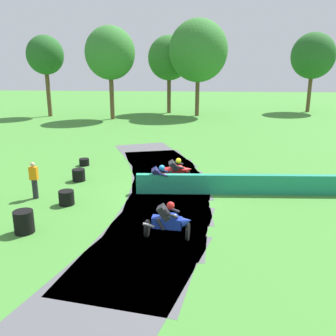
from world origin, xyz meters
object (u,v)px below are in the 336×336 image
motorcycle_lead_blue (169,221)px  tire_stack_far (84,162)px  motorcycle_chase_black (161,179)px  tire_stack_mid_b (79,175)px  tire_stack_mid_a (66,198)px  track_marshal (34,180)px  tire_stack_near (24,222)px  motorcycle_trailing_red (177,171)px

motorcycle_lead_blue → tire_stack_far: bearing=122.0°
motorcycle_chase_black → tire_stack_mid_b: size_ratio=2.64×
tire_stack_mid_a → track_marshal: bearing=158.5°
motorcycle_lead_blue → motorcycle_chase_black: motorcycle_lead_blue is taller
tire_stack_near → tire_stack_mid_a: tire_stack_near is taller
motorcycle_lead_blue → track_marshal: size_ratio=1.05×
motorcycle_lead_blue → tire_stack_far: motorcycle_lead_blue is taller
tire_stack_near → motorcycle_chase_black: bearing=45.7°
tire_stack_mid_a → tire_stack_far: (-1.04, 6.03, -0.10)m
tire_stack_near → tire_stack_far: tire_stack_near is taller
motorcycle_chase_black → tire_stack_near: bearing=-134.3°
tire_stack_far → tire_stack_near: bearing=-87.0°
motorcycle_lead_blue → tire_stack_mid_a: size_ratio=2.67×
tire_stack_far → track_marshal: size_ratio=0.35×
motorcycle_chase_black → tire_stack_mid_a: 4.20m
motorcycle_trailing_red → tire_stack_far: motorcycle_trailing_red is taller
motorcycle_trailing_red → tire_stack_mid_b: 4.92m
motorcycle_lead_blue → motorcycle_chase_black: 4.69m
motorcycle_chase_black → tire_stack_mid_b: motorcycle_chase_black is taller
motorcycle_chase_black → tire_stack_mid_b: 4.49m
motorcycle_lead_blue → motorcycle_trailing_red: (-0.06, 6.03, -0.03)m
tire_stack_mid_a → tire_stack_near: bearing=-102.3°
tire_stack_mid_a → tire_stack_far: tire_stack_mid_a is taller
tire_stack_near → tire_stack_mid_a: (0.59, 2.69, -0.10)m
tire_stack_mid_b → track_marshal: bearing=-114.0°
tire_stack_mid_a → tire_stack_far: bearing=99.8°
tire_stack_mid_a → tire_stack_far: size_ratio=1.13×
motorcycle_chase_black → motorcycle_trailing_red: bearing=64.9°
motorcycle_trailing_red → track_marshal: 6.57m
tire_stack_near → track_marshal: size_ratio=0.49×
motorcycle_lead_blue → motorcycle_trailing_red: size_ratio=1.00×
motorcycle_trailing_red → tire_stack_mid_a: motorcycle_trailing_red is taller
tire_stack_mid_b → track_marshal: track_marshal is taller
motorcycle_chase_black → tire_stack_far: (-4.82, 4.24, -0.44)m
tire_stack_far → track_marshal: track_marshal is taller
tire_stack_mid_a → track_marshal: size_ratio=0.39×
motorcycle_lead_blue → tire_stack_mid_b: size_ratio=2.67×
motorcycle_lead_blue → tire_stack_mid_b: bearing=129.6°
tire_stack_near → tire_stack_mid_a: bearing=77.7°
motorcycle_chase_black → tire_stack_far: motorcycle_chase_black is taller
motorcycle_lead_blue → tire_stack_near: 5.10m
tire_stack_mid_b → tire_stack_far: bearing=101.3°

